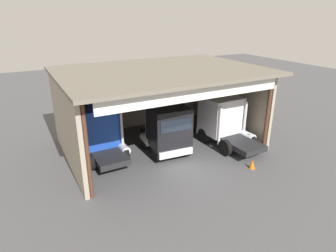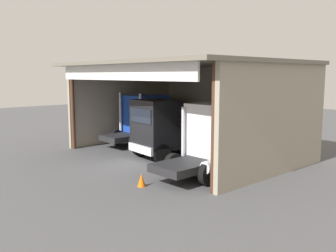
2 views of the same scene
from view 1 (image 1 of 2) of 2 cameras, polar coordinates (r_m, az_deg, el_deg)
name	(u,v)px [view 1 (image 1 of 2)]	position (r m, az deg, el deg)	size (l,w,h in m)	color
ground_plane	(192,170)	(17.90, 4.63, -8.65)	(80.00, 80.00, 0.00)	#4C4C4F
workshop_shed	(154,91)	(20.60, -2.72, 6.77)	(13.14, 9.68, 5.51)	#9E937F
truck_blue_center_bay	(100,131)	(19.28, -13.14, -0.98)	(2.70, 4.52, 3.58)	#1E47B7
truck_black_center_right_bay	(167,130)	(19.06, -0.22, -0.74)	(2.67, 4.51, 3.39)	black
truck_white_center_left_bay	(224,120)	(21.11, 10.82, 1.14)	(2.74, 5.04, 3.41)	white
oil_drum	(115,131)	(22.75, -10.28, -0.95)	(0.58, 0.58, 0.88)	#B21E19
tool_cart	(166,122)	(24.02, -0.48, 0.77)	(0.90, 0.60, 1.00)	red
traffic_cone	(252,164)	(18.67, 16.11, -7.18)	(0.36, 0.36, 0.56)	orange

